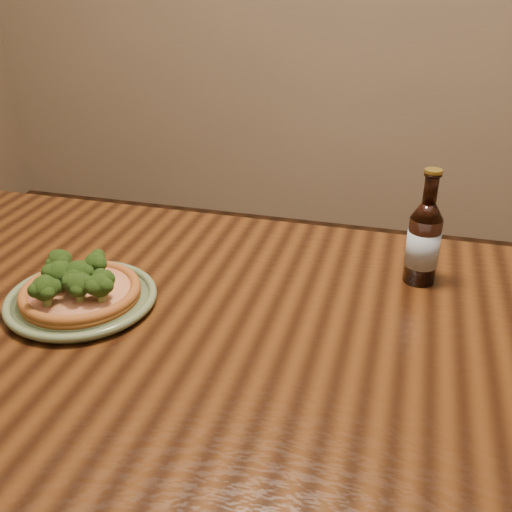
% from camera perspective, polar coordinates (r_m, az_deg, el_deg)
% --- Properties ---
extents(table, '(1.60, 0.90, 0.75)m').
position_cam_1_polar(table, '(0.96, 1.47, -12.99)').
color(table, '#41220D').
rests_on(table, ground).
extents(plate, '(0.25, 0.25, 0.02)m').
position_cam_1_polar(plate, '(1.04, -16.28, -3.95)').
color(plate, '#5F724E').
rests_on(plate, table).
extents(pizza, '(0.20, 0.20, 0.07)m').
position_cam_1_polar(pizza, '(1.03, -16.52, -2.94)').
color(pizza, '#965521').
rests_on(pizza, plate).
extents(beer_bottle, '(0.06, 0.06, 0.21)m').
position_cam_1_polar(beer_bottle, '(1.08, 15.66, 1.34)').
color(beer_bottle, black).
rests_on(beer_bottle, table).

